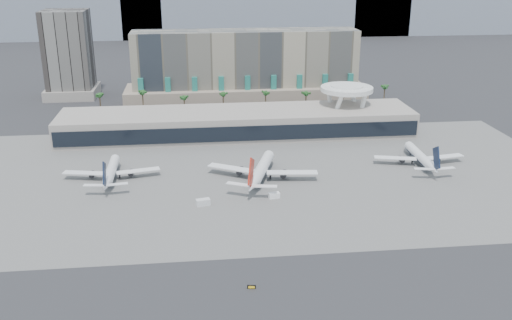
{
  "coord_description": "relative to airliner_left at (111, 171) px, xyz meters",
  "views": [
    {
      "loc": [
        -20.72,
        -155.31,
        83.55
      ],
      "look_at": [
        1.09,
        40.0,
        12.05
      ],
      "focal_mm": 40.0,
      "sensor_mm": 36.0,
      "label": 1
    }
  ],
  "objects": [
    {
      "name": "ground",
      "position": [
        54.03,
        -57.34,
        -3.4
      ],
      "size": [
        900.0,
        900.0,
        0.0
      ],
      "primitive_type": "plane",
      "color": "#232326",
      "rests_on": "ground"
    },
    {
      "name": "apron_pad",
      "position": [
        54.03,
        -2.34,
        -3.37
      ],
      "size": [
        260.0,
        130.0,
        0.06
      ],
      "primitive_type": "cube",
      "color": "#5B5B59",
      "rests_on": "ground"
    },
    {
      "name": "mountain_ridge",
      "position": [
        81.9,
        412.66,
        26.49
      ],
      "size": [
        680.0,
        60.0,
        70.0
      ],
      "color": "gray",
      "rests_on": "ground"
    },
    {
      "name": "hotel",
      "position": [
        64.03,
        117.07,
        13.41
      ],
      "size": [
        140.0,
        30.0,
        42.0
      ],
      "color": "gray",
      "rests_on": "ground"
    },
    {
      "name": "office_tower",
      "position": [
        -40.97,
        142.66,
        19.54
      ],
      "size": [
        30.0,
        30.0,
        52.0
      ],
      "color": "black",
      "rests_on": "ground"
    },
    {
      "name": "terminal",
      "position": [
        54.03,
        52.5,
        3.12
      ],
      "size": [
        170.0,
        32.5,
        14.5
      ],
      "color": "#AFA599",
      "rests_on": "ground"
    },
    {
      "name": "saucer_structure",
      "position": [
        109.03,
        58.66,
        15.06
      ],
      "size": [
        26.0,
        26.0,
        21.89
      ],
      "color": "white",
      "rests_on": "ground"
    },
    {
      "name": "palm_row",
      "position": [
        61.03,
        87.66,
        7.1
      ],
      "size": [
        157.8,
        2.8,
        13.1
      ],
      "color": "brown",
      "rests_on": "ground"
    },
    {
      "name": "airliner_left",
      "position": [
        0.0,
        0.0,
        0.0
      ],
      "size": [
        37.91,
        38.99,
        13.47
      ],
      "rotation": [
        0.0,
        0.0,
        0.01
      ],
      "color": "white",
      "rests_on": "ground"
    },
    {
      "name": "airliner_centre",
      "position": [
        58.41,
        -6.23,
        0.58
      ],
      "size": [
        42.67,
        44.16,
        15.76
      ],
      "rotation": [
        0.0,
        0.0,
        -0.31
      ],
      "color": "white",
      "rests_on": "ground"
    },
    {
      "name": "airliner_right",
      "position": [
        126.58,
        2.64,
        0.06
      ],
      "size": [
        38.54,
        39.69,
        13.7
      ],
      "rotation": [
        0.0,
        0.0,
        -0.03
      ],
      "color": "white",
      "rests_on": "ground"
    },
    {
      "name": "service_vehicle_a",
      "position": [
        35.12,
        -28.88,
        -2.2
      ],
      "size": [
        5.26,
        3.33,
        2.38
      ],
      "primitive_type": "cube",
      "rotation": [
        0.0,
        0.0,
        0.21
      ],
      "color": "silver",
      "rests_on": "ground"
    },
    {
      "name": "service_vehicle_b",
      "position": [
        60.82,
        -25.16,
        -2.38
      ],
      "size": [
        4.26,
        2.85,
        2.03
      ],
      "primitive_type": "cube",
      "rotation": [
        0.0,
        0.0,
        0.16
      ],
      "color": "white",
      "rests_on": "ground"
    },
    {
      "name": "taxiway_sign",
      "position": [
        46.55,
        -83.35,
        -2.87
      ],
      "size": [
        2.38,
        0.62,
        1.07
      ],
      "rotation": [
        0.0,
        0.0,
        -0.12
      ],
      "color": "black",
      "rests_on": "ground"
    }
  ]
}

